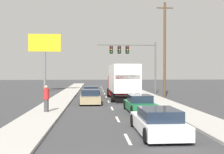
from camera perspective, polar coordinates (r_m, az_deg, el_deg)
ground_plane at (r=31.43m, az=-1.12°, el=-4.14°), size 140.00×140.00×0.00m
sidewalk_right at (r=27.12m, az=9.42°, el=-4.83°), size 2.33×80.00×0.14m
sidewalk_left at (r=26.62m, az=-10.85°, el=-4.95°), size 2.33×80.00×0.14m
lane_markings at (r=29.54m, az=-0.94°, el=-4.46°), size 0.14×57.00×0.01m
car_black at (r=32.39m, az=-4.23°, el=-2.99°), size 1.94×4.60×1.20m
car_tan at (r=25.41m, az=-4.40°, el=-4.09°), size 1.92×4.22×1.28m
box_truck at (r=28.71m, az=2.09°, el=-0.57°), size 2.75×8.55×3.54m
car_green at (r=20.24m, az=5.67°, el=-5.49°), size 1.97×4.38×1.21m
car_white at (r=13.22m, az=9.19°, el=-8.92°), size 1.97×4.63×1.20m
traffic_signal_mast at (r=36.35m, az=3.42°, el=4.74°), size 7.58×0.69×6.70m
utility_pole_mid at (r=31.81m, az=10.54°, el=5.58°), size 1.80×0.28×10.45m
roadside_billboard at (r=41.71m, az=-13.37°, el=5.32°), size 4.58×0.36×8.23m
pedestrian_near_corner at (r=19.73m, az=-13.06°, el=-4.23°), size 0.38×0.38×1.79m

